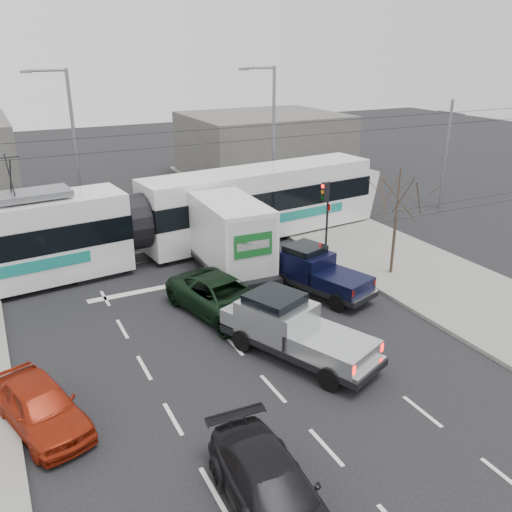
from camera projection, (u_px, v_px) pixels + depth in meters
name	position (u px, v px, depth m)	size (l,w,h in m)	color
ground	(275.00, 334.00, 20.29)	(120.00, 120.00, 0.00)	black
sidewalk_right	(452.00, 288.00, 24.04)	(6.00, 60.00, 0.15)	gray
rails	(184.00, 250.00, 28.60)	(60.00, 1.60, 0.03)	#33302D
building_right	(263.00, 145.00, 44.39)	(12.00, 10.00, 5.00)	#615D58
bare_tree	(398.00, 197.00, 24.19)	(2.40, 2.40, 5.00)	#47382B
traffic_signal	(326.00, 201.00, 27.42)	(0.44, 0.44, 3.60)	black
street_lamp_near	(271.00, 133.00, 33.16)	(2.38, 0.25, 9.00)	slate
street_lamp_far	(71.00, 142.00, 29.99)	(2.38, 0.25, 9.00)	slate
catenary	(180.00, 178.00, 27.20)	(60.00, 0.20, 7.00)	black
tram	(133.00, 223.00, 26.25)	(28.52, 5.81, 5.79)	white
silver_pickup	(291.00, 328.00, 18.63)	(3.99, 6.03, 2.08)	black
box_truck	(226.00, 236.00, 25.41)	(2.76, 7.30, 3.60)	black
navy_pickup	(316.00, 271.00, 23.45)	(3.14, 5.06, 2.00)	black
green_car	(223.00, 297.00, 21.54)	(2.49, 5.39, 1.50)	black
red_car	(40.00, 406.00, 15.14)	(1.65, 4.11, 1.40)	#99230D
dark_car	(273.00, 491.00, 12.26)	(1.90, 4.68, 1.36)	black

